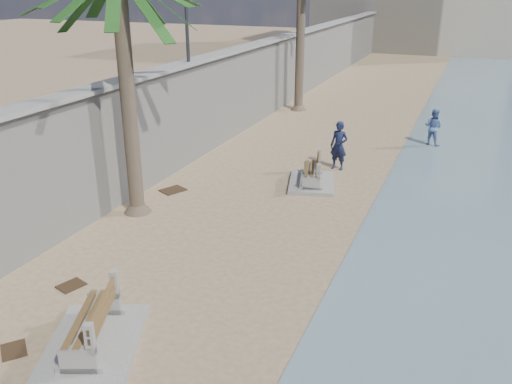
% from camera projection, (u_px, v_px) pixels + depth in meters
% --- Properties ---
extents(seawall, '(0.45, 70.00, 3.50)m').
position_uv_depth(seawall, '(267.00, 79.00, 26.60)').
color(seawall, gray).
rests_on(seawall, ground_plane).
extents(wall_cap, '(0.80, 70.00, 0.12)m').
position_uv_depth(wall_cap, '(268.00, 41.00, 25.94)').
color(wall_cap, gray).
rests_on(wall_cap, seawall).
extents(bench_near, '(2.39, 2.79, 0.99)m').
position_uv_depth(bench_near, '(92.00, 326.00, 9.84)').
color(bench_near, gray).
rests_on(bench_near, ground_plane).
extents(bench_far, '(1.94, 2.42, 0.89)m').
position_uv_depth(bench_far, '(312.00, 173.00, 17.74)').
color(bench_far, gray).
rests_on(bench_far, ground_plane).
extents(person_a, '(0.79, 0.60, 1.98)m').
position_uv_depth(person_a, '(339.00, 142.00, 18.96)').
color(person_a, '#131834').
rests_on(person_a, ground_plane).
extents(person_b, '(0.96, 0.84, 1.66)m').
position_uv_depth(person_b, '(434.00, 125.00, 21.83)').
color(person_b, '#506DA7').
rests_on(person_b, ground_plane).
extents(debris_b, '(0.68, 0.67, 0.03)m').
position_uv_depth(debris_b, '(14.00, 350.00, 9.86)').
color(debris_b, '#382616').
rests_on(debris_b, ground_plane).
extents(debris_c, '(0.86, 0.93, 0.03)m').
position_uv_depth(debris_c, '(173.00, 190.00, 17.34)').
color(debris_c, '#382616').
rests_on(debris_c, ground_plane).
extents(debris_d, '(0.59, 0.66, 0.03)m').
position_uv_depth(debris_d, '(71.00, 285.00, 11.94)').
color(debris_d, '#382616').
rests_on(debris_d, ground_plane).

